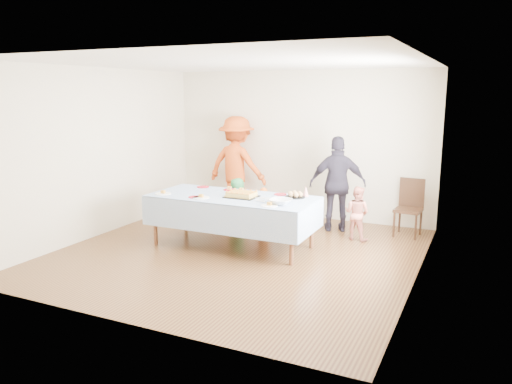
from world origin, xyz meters
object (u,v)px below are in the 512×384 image
party_table (232,200)px  birthday_cake (242,195)px  dining_chair (410,204)px  adult_left (237,165)px

party_table → birthday_cake: size_ratio=5.40×
party_table → dining_chair: bearing=37.2°
party_table → adult_left: 2.15m
party_table → dining_chair: size_ratio=2.68×
party_table → adult_left: (-0.92, 1.94, 0.21)m
party_table → birthday_cake: 0.19m
party_table → dining_chair: (2.33, 1.77, -0.21)m
birthday_cake → adult_left: adult_left is taller
party_table → birthday_cake: birthday_cake is taller
dining_chair → adult_left: (-3.25, 0.16, 0.41)m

